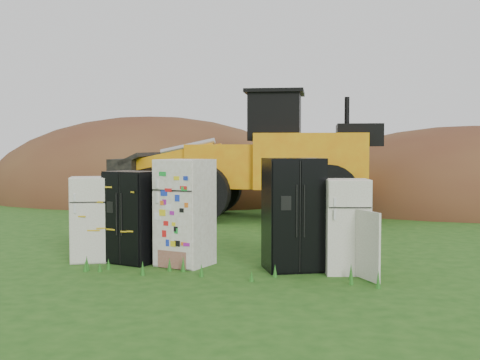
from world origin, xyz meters
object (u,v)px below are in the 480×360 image
object	(u,v)px
fridge_open_door	(347,226)
wheel_loader	(243,155)
fridge_leftmost	(90,219)
fridge_sticker	(185,212)
fridge_black_right	(293,214)
fridge_black_side	(133,217)

from	to	relation	value
fridge_open_door	wheel_loader	world-z (taller)	wheel_loader
fridge_leftmost	fridge_sticker	size ratio (longest dim) A/B	0.82
fridge_sticker	fridge_black_right	bearing A→B (deg)	16.13
fridge_black_side	wheel_loader	distance (m)	7.48
fridge_leftmost	fridge_open_door	size ratio (longest dim) A/B	0.99
wheel_loader	fridge_open_door	bearing A→B (deg)	-70.54
fridge_leftmost	fridge_open_door	distance (m)	4.74
fridge_sticker	fridge_black_right	size ratio (longest dim) A/B	0.99
fridge_open_door	fridge_sticker	bearing A→B (deg)	166.85
fridge_sticker	fridge_open_door	bearing A→B (deg)	14.36
fridge_open_door	fridge_black_side	bearing A→B (deg)	166.67
fridge_black_side	fridge_open_door	size ratio (longest dim) A/B	1.06
fridge_leftmost	fridge_sticker	world-z (taller)	fridge_sticker
fridge_black_side	fridge_sticker	size ratio (longest dim) A/B	0.88
fridge_black_side	wheel_loader	world-z (taller)	wheel_loader
fridge_leftmost	fridge_sticker	distance (m)	1.87
fridge_open_door	wheel_loader	bearing A→B (deg)	102.63
fridge_black_right	fridge_open_door	size ratio (longest dim) A/B	1.22
fridge_black_side	fridge_leftmost	bearing A→B (deg)	-160.13
fridge_sticker	wheel_loader	world-z (taller)	wheel_loader
fridge_sticker	fridge_black_right	xyz separation A→B (m)	(1.96, 0.04, 0.01)
fridge_sticker	wheel_loader	bearing A→B (deg)	109.76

